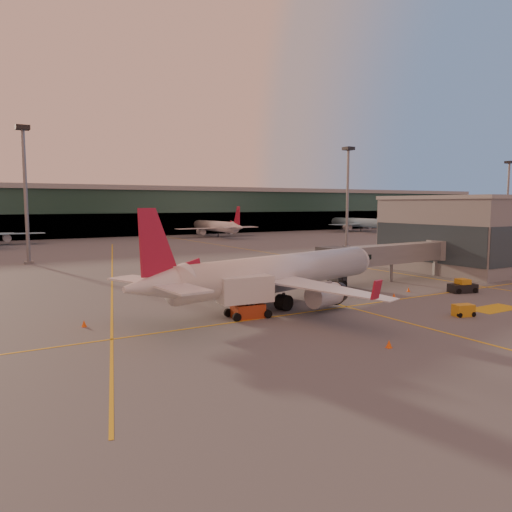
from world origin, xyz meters
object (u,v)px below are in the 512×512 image
main_airplane (273,274)px  gpu_cart (463,310)px  catering_truck (246,294)px  pushback_tug (463,287)px

main_airplane → gpu_cart: 19.96m
catering_truck → gpu_cart: size_ratio=2.43×
gpu_cart → pushback_tug: bearing=52.1°
catering_truck → pushback_tug: 30.89m
gpu_cart → main_airplane: bearing=149.0°
main_airplane → pushback_tug: (25.28, -5.55, -2.84)m
catering_truck → gpu_cart: catering_truck is taller
gpu_cart → pushback_tug: 14.52m
main_airplane → gpu_cart: main_airplane is taller
gpu_cart → pushback_tug: pushback_tug is taller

